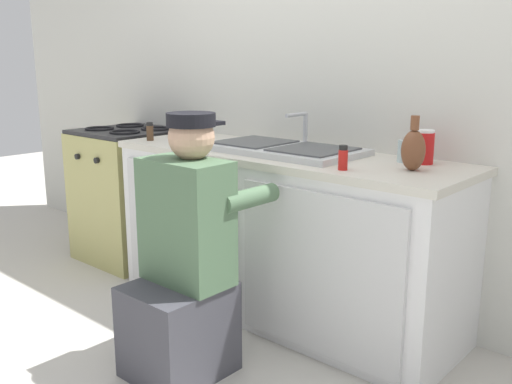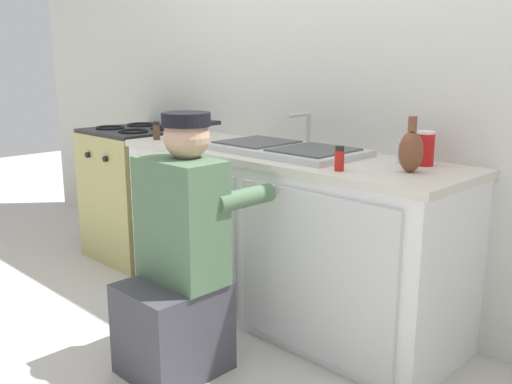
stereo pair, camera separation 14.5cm
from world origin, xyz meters
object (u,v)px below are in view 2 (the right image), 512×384
at_px(plumber_person, 179,267).
at_px(water_glass, 404,152).
at_px(vase_decorative, 411,151).
at_px(soda_cup_red, 425,148).
at_px(spice_bottle_pepper, 156,131).
at_px(spice_bottle_red, 339,159).
at_px(sink_double_basin, 284,148).
at_px(stove_range, 140,193).
at_px(coffee_mug, 188,130).

relative_size(plumber_person, water_glass, 11.04).
bearing_deg(vase_decorative, soda_cup_red, 100.63).
distance_m(plumber_person, soda_cup_red, 1.18).
distance_m(spice_bottle_pepper, spice_bottle_red, 1.32).
relative_size(water_glass, spice_bottle_pepper, 0.95).
bearing_deg(plumber_person, vase_decorative, 47.88).
distance_m(sink_double_basin, spice_bottle_pepper, 0.85).
bearing_deg(soda_cup_red, sink_double_basin, -166.73).
distance_m(stove_range, spice_bottle_pepper, 0.68).
bearing_deg(stove_range, coffee_mug, -1.68).
bearing_deg(stove_range, sink_double_basin, 0.10).
bearing_deg(sink_double_basin, coffee_mug, -178.58).
xyz_separation_m(plumber_person, vase_decorative, (0.65, 0.71, 0.49)).
distance_m(vase_decorative, coffee_mug, 1.46).
bearing_deg(vase_decorative, plumber_person, -132.12).
height_order(stove_range, spice_bottle_red, spice_bottle_red).
xyz_separation_m(water_glass, soda_cup_red, (0.09, 0.02, 0.03)).
bearing_deg(water_glass, spice_bottle_red, -106.93).
bearing_deg(stove_range, spice_bottle_pepper, -20.92).
distance_m(sink_double_basin, spice_bottle_red, 0.53).
distance_m(plumber_person, spice_bottle_pepper, 1.15).
bearing_deg(soda_cup_red, water_glass, -166.98).
bearing_deg(spice_bottle_pepper, coffee_mug, 60.17).
bearing_deg(plumber_person, spice_bottle_red, 51.70).
distance_m(sink_double_basin, stove_range, 1.37).
xyz_separation_m(sink_double_basin, coffee_mug, (-0.74, -0.02, 0.03)).
bearing_deg(spice_bottle_pepper, spice_bottle_red, -1.04).
xyz_separation_m(stove_range, soda_cup_red, (1.97, 0.16, 0.50)).
bearing_deg(spice_bottle_red, spice_bottle_pepper, 178.96).
height_order(spice_bottle_pepper, vase_decorative, vase_decorative).
height_order(water_glass, coffee_mug, water_glass).
bearing_deg(coffee_mug, spice_bottle_pepper, -119.83).
height_order(water_glass, spice_bottle_red, spice_bottle_red).
relative_size(stove_range, vase_decorative, 3.84).
distance_m(sink_double_basin, soda_cup_red, 0.70).
height_order(plumber_person, spice_bottle_red, plumber_person).
distance_m(water_glass, vase_decorative, 0.20).
distance_m(plumber_person, coffee_mug, 1.17).
distance_m(stove_range, water_glass, 1.95).
bearing_deg(water_glass, coffee_mug, -173.23).
relative_size(stove_range, soda_cup_red, 5.80).
bearing_deg(spice_bottle_red, stove_range, 173.61).
xyz_separation_m(plumber_person, coffee_mug, (-0.81, 0.72, 0.44)).
xyz_separation_m(water_glass, vase_decorative, (0.12, -0.16, 0.04)).
distance_m(coffee_mug, soda_cup_red, 1.43).
bearing_deg(soda_cup_red, stove_range, -175.29).
bearing_deg(water_glass, vase_decorative, -52.85).
distance_m(coffee_mug, spice_bottle_red, 1.25).
height_order(spice_bottle_red, soda_cup_red, soda_cup_red).
xyz_separation_m(sink_double_basin, stove_range, (-1.29, -0.00, -0.44)).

